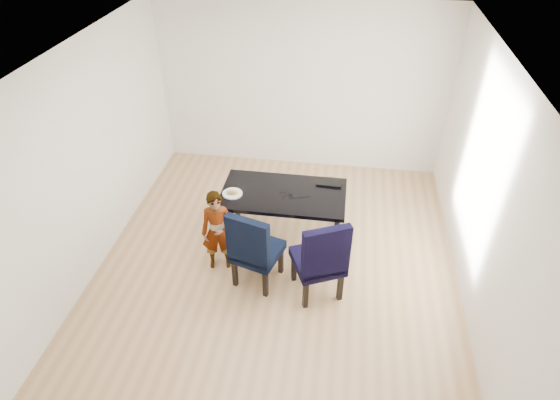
# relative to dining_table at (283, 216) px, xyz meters

# --- Properties ---
(floor) EXTENTS (4.50, 5.00, 0.01)m
(floor) POSITION_rel_dining_table_xyz_m (0.00, -0.50, -0.38)
(floor) COLOR tan
(floor) RESTS_ON ground
(ceiling) EXTENTS (4.50, 5.00, 0.01)m
(ceiling) POSITION_rel_dining_table_xyz_m (0.00, -0.50, 2.33)
(ceiling) COLOR white
(ceiling) RESTS_ON wall_back
(wall_back) EXTENTS (4.50, 0.01, 2.70)m
(wall_back) POSITION_rel_dining_table_xyz_m (0.00, 2.00, 0.98)
(wall_back) COLOR white
(wall_back) RESTS_ON ground
(wall_front) EXTENTS (4.50, 0.01, 2.70)m
(wall_front) POSITION_rel_dining_table_xyz_m (0.00, -3.00, 0.98)
(wall_front) COLOR silver
(wall_front) RESTS_ON ground
(wall_left) EXTENTS (0.01, 5.00, 2.70)m
(wall_left) POSITION_rel_dining_table_xyz_m (-2.25, -0.50, 0.98)
(wall_left) COLOR silver
(wall_left) RESTS_ON ground
(wall_right) EXTENTS (0.01, 5.00, 2.70)m
(wall_right) POSITION_rel_dining_table_xyz_m (2.25, -0.50, 0.98)
(wall_right) COLOR silver
(wall_right) RESTS_ON ground
(dining_table) EXTENTS (1.60, 0.90, 0.75)m
(dining_table) POSITION_rel_dining_table_xyz_m (0.00, 0.00, 0.00)
(dining_table) COLOR black
(dining_table) RESTS_ON floor
(chair_left) EXTENTS (0.65, 0.66, 1.08)m
(chair_left) POSITION_rel_dining_table_xyz_m (-0.19, -0.82, 0.16)
(chair_left) COLOR black
(chair_left) RESTS_ON floor
(chair_right) EXTENTS (0.72, 0.73, 1.12)m
(chair_right) POSITION_rel_dining_table_xyz_m (0.53, -0.90, 0.18)
(chair_right) COLOR black
(chair_right) RESTS_ON floor
(child) EXTENTS (0.46, 0.36, 1.11)m
(child) POSITION_rel_dining_table_xyz_m (-0.71, -0.65, 0.18)
(child) COLOR #F94415
(child) RESTS_ON floor
(plate) EXTENTS (0.34, 0.34, 0.01)m
(plate) POSITION_rel_dining_table_xyz_m (-0.64, -0.12, 0.38)
(plate) COLOR silver
(plate) RESTS_ON dining_table
(sandwich) EXTENTS (0.15, 0.08, 0.06)m
(sandwich) POSITION_rel_dining_table_xyz_m (-0.64, -0.14, 0.42)
(sandwich) COLOR #AD8B3E
(sandwich) RESTS_ON plate
(laptop) EXTENTS (0.35, 0.23, 0.03)m
(laptop) POSITION_rel_dining_table_xyz_m (0.57, 0.32, 0.39)
(laptop) COLOR black
(laptop) RESTS_ON dining_table
(cable_tangle) EXTENTS (0.15, 0.15, 0.01)m
(cable_tangle) POSITION_rel_dining_table_xyz_m (0.07, -0.09, 0.38)
(cable_tangle) COLOR black
(cable_tangle) RESTS_ON dining_table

